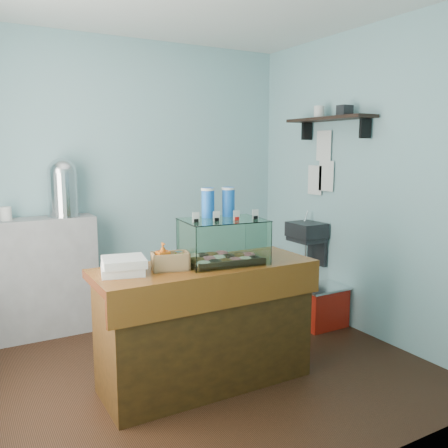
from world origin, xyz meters
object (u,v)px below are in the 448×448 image
counter (206,324)px  display_case (222,239)px  red_cooler (322,306)px  coffee_urn (63,186)px

counter → display_case: 0.63m
display_case → red_cooler: 1.67m
coffee_urn → red_cooler: coffee_urn is taller
counter → coffee_urn: size_ratio=2.98×
counter → coffee_urn: 1.94m
counter → coffee_urn: coffee_urn is taller
coffee_urn → red_cooler: 2.71m
counter → display_case: display_case is taller
red_cooler → counter: bearing=-163.3°
counter → red_cooler: size_ratio=3.51×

